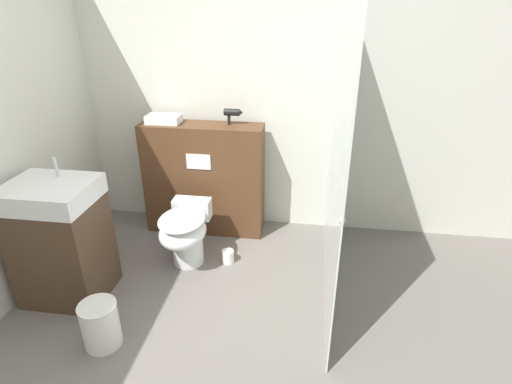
# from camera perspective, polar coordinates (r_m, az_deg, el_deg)

# --- Properties ---
(ground_plane) EXTENTS (12.00, 12.00, 0.00)m
(ground_plane) POSITION_cam_1_polar(r_m,az_deg,el_deg) (2.72, -8.32, -23.60)
(ground_plane) COLOR slate
(wall_back) EXTENTS (8.00, 0.06, 2.50)m
(wall_back) POSITION_cam_1_polar(r_m,az_deg,el_deg) (3.73, -1.41, 13.21)
(wall_back) COLOR silver
(wall_back) RESTS_ON ground_plane
(partition_panel) EXTENTS (1.11, 0.30, 1.06)m
(partition_panel) POSITION_cam_1_polar(r_m,az_deg,el_deg) (3.80, -7.40, 1.84)
(partition_panel) COLOR #51331E
(partition_panel) RESTS_ON ground_plane
(shower_glass) EXTENTS (0.04, 1.80, 2.19)m
(shower_glass) POSITION_cam_1_polar(r_m,az_deg,el_deg) (2.83, 11.43, 5.39)
(shower_glass) COLOR silver
(shower_glass) RESTS_ON ground_plane
(toilet) EXTENTS (0.38, 0.59, 0.51)m
(toilet) POSITION_cam_1_polar(r_m,az_deg,el_deg) (3.40, -10.05, -5.74)
(toilet) COLOR white
(toilet) RESTS_ON ground_plane
(sink_vanity) EXTENTS (0.59, 0.50, 1.07)m
(sink_vanity) POSITION_cam_1_polar(r_m,az_deg,el_deg) (3.26, -26.07, -6.33)
(sink_vanity) COLOR #473323
(sink_vanity) RESTS_ON ground_plane
(hair_drier) EXTENTS (0.17, 0.06, 0.14)m
(hair_drier) POSITION_cam_1_polar(r_m,az_deg,el_deg) (3.56, -3.36, 11.20)
(hair_drier) COLOR black
(hair_drier) RESTS_ON partition_panel
(folded_towel) EXTENTS (0.30, 0.18, 0.07)m
(folded_towel) POSITION_cam_1_polar(r_m,az_deg,el_deg) (3.72, -13.04, 10.13)
(folded_towel) COLOR white
(folded_towel) RESTS_ON partition_panel
(spare_toilet_roll) EXTENTS (0.10, 0.10, 0.11)m
(spare_toilet_roll) POSITION_cam_1_polar(r_m,az_deg,el_deg) (3.50, -4.03, -9.16)
(spare_toilet_roll) COLOR white
(spare_toilet_roll) RESTS_ON ground_plane
(waste_bin) EXTENTS (0.24, 0.24, 0.32)m
(waste_bin) POSITION_cam_1_polar(r_m,az_deg,el_deg) (2.90, -21.32, -17.24)
(waste_bin) COLOR silver
(waste_bin) RESTS_ON ground_plane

